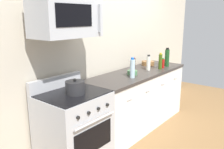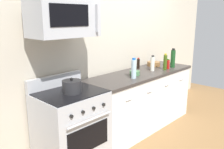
% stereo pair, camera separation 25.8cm
% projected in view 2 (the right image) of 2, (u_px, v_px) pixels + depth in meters
% --- Properties ---
extents(ground_plane, '(6.16, 6.16, 0.00)m').
position_uv_depth(ground_plane, '(140.00, 126.00, 3.95)').
color(ground_plane, olive).
extents(back_wall, '(5.13, 0.10, 2.70)m').
position_uv_depth(back_wall, '(123.00, 43.00, 3.90)').
color(back_wall, beige).
rests_on(back_wall, ground_plane).
extents(counter_unit, '(2.04, 0.66, 0.92)m').
position_uv_depth(counter_unit, '(141.00, 100.00, 3.83)').
color(counter_unit, white).
rests_on(counter_unit, ground_plane).
extents(range_oven, '(0.76, 0.69, 1.07)m').
position_uv_depth(range_oven, '(71.00, 128.00, 2.86)').
color(range_oven, '#B7BABF').
rests_on(range_oven, ground_plane).
extents(microwave, '(0.74, 0.44, 0.40)m').
position_uv_depth(microwave, '(64.00, 18.00, 2.58)').
color(microwave, '#B7BABF').
extents(bottle_water_clear, '(0.07, 0.07, 0.29)m').
position_uv_depth(bottle_water_clear, '(134.00, 69.00, 3.33)').
color(bottle_water_clear, silver).
rests_on(bottle_water_clear, countertop_slab).
extents(bottle_hot_sauce_red, '(0.05, 0.05, 0.17)m').
position_uv_depth(bottle_hot_sauce_red, '(168.00, 64.00, 3.93)').
color(bottle_hot_sauce_red, '#B21914').
rests_on(bottle_hot_sauce_red, countertop_slab).
extents(bottle_soy_sauce_dark, '(0.05, 0.05, 0.18)m').
position_uv_depth(bottle_soy_sauce_dark, '(138.00, 64.00, 3.94)').
color(bottle_soy_sauce_dark, black).
rests_on(bottle_soy_sauce_dark, countertop_slab).
extents(bottle_vinegar_white, '(0.06, 0.06, 0.25)m').
position_uv_depth(bottle_vinegar_white, '(153.00, 64.00, 3.78)').
color(bottle_vinegar_white, silver).
rests_on(bottle_vinegar_white, countertop_slab).
extents(bottle_olive_oil, '(0.06, 0.06, 0.27)m').
position_uv_depth(bottle_olive_oil, '(165.00, 62.00, 3.85)').
color(bottle_olive_oil, '#385114').
rests_on(bottle_olive_oil, countertop_slab).
extents(bottle_wine_green, '(0.08, 0.08, 0.32)m').
position_uv_depth(bottle_wine_green, '(173.00, 58.00, 4.04)').
color(bottle_wine_green, '#19471E').
rests_on(bottle_wine_green, countertop_slab).
extents(bowl_green_glaze, '(0.15, 0.15, 0.06)m').
position_uv_depth(bowl_green_glaze, '(135.00, 73.00, 3.53)').
color(bowl_green_glaze, '#477A4C').
rests_on(bowl_green_glaze, countertop_slab).
extents(bowl_wooden_salad, '(0.23, 0.23, 0.07)m').
position_uv_depth(bowl_wooden_salad, '(154.00, 64.00, 4.19)').
color(bowl_wooden_salad, brown).
rests_on(bowl_wooden_salad, countertop_slab).
extents(stockpot, '(0.22, 0.22, 0.18)m').
position_uv_depth(stockpot, '(72.00, 87.00, 2.69)').
color(stockpot, '#262628').
rests_on(stockpot, range_oven).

